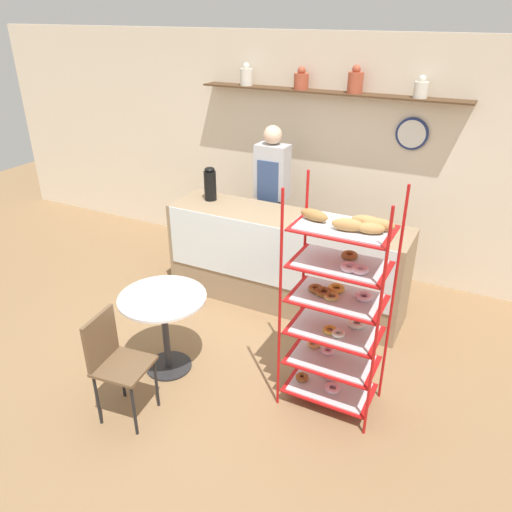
# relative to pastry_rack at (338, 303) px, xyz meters

# --- Properties ---
(ground_plane) EXTENTS (14.00, 14.00, 0.00)m
(ground_plane) POSITION_rel_pastry_rack_xyz_m (-0.97, 0.20, -0.94)
(ground_plane) COLOR olive
(back_wall) EXTENTS (10.00, 0.30, 2.70)m
(back_wall) POSITION_rel_pastry_rack_xyz_m (-0.97, 2.40, 0.43)
(back_wall) COLOR beige
(back_wall) RESTS_ON ground_plane
(display_counter) EXTENTS (2.55, 0.62, 1.01)m
(display_counter) POSITION_rel_pastry_rack_xyz_m (-0.97, 1.22, -0.43)
(display_counter) COLOR #937A5B
(display_counter) RESTS_ON ground_plane
(pastry_rack) EXTENTS (0.75, 0.48, 1.85)m
(pastry_rack) POSITION_rel_pastry_rack_xyz_m (0.00, 0.00, 0.00)
(pastry_rack) COLOR #B71414
(pastry_rack) RESTS_ON ground_plane
(person_worker) EXTENTS (0.36, 0.23, 1.78)m
(person_worker) POSITION_rel_pastry_rack_xyz_m (-1.40, 1.79, 0.05)
(person_worker) COLOR #282833
(person_worker) RESTS_ON ground_plane
(cafe_table) EXTENTS (0.74, 0.74, 0.74)m
(cafe_table) POSITION_rel_pastry_rack_xyz_m (-1.44, -0.26, -0.38)
(cafe_table) COLOR #262628
(cafe_table) RESTS_ON ground_plane
(cafe_chair) EXTENTS (0.42, 0.42, 0.89)m
(cafe_chair) POSITION_rel_pastry_rack_xyz_m (-1.45, -0.89, -0.39)
(cafe_chair) COLOR black
(cafe_chair) RESTS_ON ground_plane
(coffee_carafe) EXTENTS (0.13, 0.13, 0.37)m
(coffee_carafe) POSITION_rel_pastry_rack_xyz_m (-1.91, 1.30, 0.26)
(coffee_carafe) COLOR black
(coffee_carafe) RESTS_ON display_counter
(donut_tray_counter) EXTENTS (0.49, 0.29, 0.05)m
(donut_tray_counter) POSITION_rel_pastry_rack_xyz_m (-0.61, 1.23, 0.10)
(donut_tray_counter) COLOR silver
(donut_tray_counter) RESTS_ON display_counter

